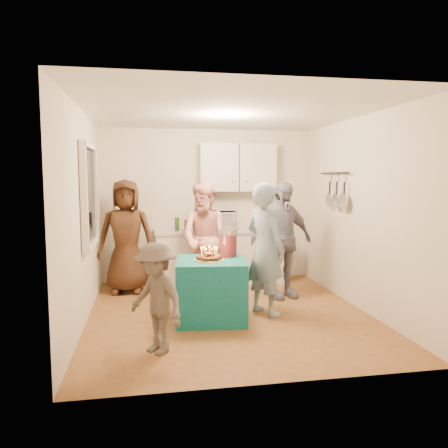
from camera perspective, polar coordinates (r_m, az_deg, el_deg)
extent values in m
plane|color=brown|center=(5.86, 0.61, -11.61)|extent=(4.00, 4.00, 0.00)
plane|color=white|center=(5.64, 0.64, 14.42)|extent=(4.00, 4.00, 0.00)
plane|color=silver|center=(7.57, -2.18, 2.43)|extent=(3.60, 3.60, 0.00)
plane|color=silver|center=(5.56, -17.92, 0.82)|extent=(4.00, 4.00, 0.00)
plane|color=silver|center=(6.20, 17.22, 1.35)|extent=(4.00, 4.00, 0.00)
cube|color=black|center=(5.84, -17.31, 3.53)|extent=(0.04, 1.00, 1.20)
cube|color=white|center=(7.42, -0.30, -4.42)|extent=(2.20, 0.58, 0.86)
cube|color=beige|center=(7.35, -0.30, -0.93)|extent=(2.24, 0.62, 0.05)
cube|color=white|center=(7.50, 1.78, 7.36)|extent=(1.30, 0.30, 0.80)
cube|color=black|center=(6.78, 13.98, 4.36)|extent=(0.12, 1.00, 0.60)
imported|color=white|center=(7.32, -0.62, 0.45)|extent=(0.60, 0.46, 0.31)
cube|color=#116A71|center=(5.55, -1.71, -8.55)|extent=(0.94, 0.94, 0.76)
cylinder|color=red|center=(5.68, 0.57, -2.55)|extent=(0.22, 0.22, 0.34)
imported|color=#83A0BF|center=(5.69, 5.41, -3.28)|extent=(0.66, 0.75, 1.72)
imported|color=brown|center=(6.91, -12.66, -1.57)|extent=(0.89, 0.61, 1.76)
imported|color=#F68280|center=(6.56, -2.28, -2.01)|extent=(1.03, 0.94, 1.72)
imported|color=black|center=(6.50, 7.53, -2.09)|extent=(1.09, 0.67, 1.73)
imported|color=#4C433D|center=(4.52, -8.86, -9.56)|extent=(0.78, 0.84, 1.13)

